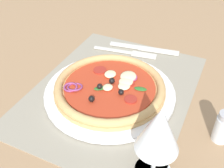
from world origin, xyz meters
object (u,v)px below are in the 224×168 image
object	(u,v)px
plate	(108,92)
pizza	(109,86)
pepper_shaker	(223,127)
knife	(145,48)
wine_glass	(159,132)
fork	(128,52)

from	to	relation	value
plate	pizza	xyz separation A→B (cm)	(-0.06, 0.04, 1.62)
pizza	pepper_shaker	bearing A→B (deg)	83.60
pepper_shaker	knife	bearing A→B (deg)	-135.75
pizza	wine_glass	world-z (taller)	wine_glass
knife	wine_glass	distance (cm)	41.25
pizza	pepper_shaker	xyz separation A→B (cm)	(2.83, 25.20, 0.70)
pizza	knife	world-z (taller)	pizza
knife	pepper_shaker	distance (cm)	34.95
fork	pepper_shaker	bearing A→B (deg)	-45.25
fork	wine_glass	world-z (taller)	wine_glass
pizza	wine_glass	distance (cm)	23.13
pizza	fork	bearing A→B (deg)	-171.97
knife	wine_glass	world-z (taller)	wine_glass
plate	pizza	size ratio (longest dim) A/B	1.18
plate	knife	size ratio (longest dim) A/B	1.49
fork	knife	xyz separation A→B (cm)	(-3.94, 3.45, 0.03)
pizza	wine_glass	size ratio (longest dim) A/B	1.70
plate	wine_glass	world-z (taller)	wine_glass
wine_glass	pepper_shaker	world-z (taller)	wine_glass
fork	pepper_shaker	size ratio (longest dim) A/B	2.69
plate	pepper_shaker	bearing A→B (deg)	83.73
pizza	knife	size ratio (longest dim) A/B	1.26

